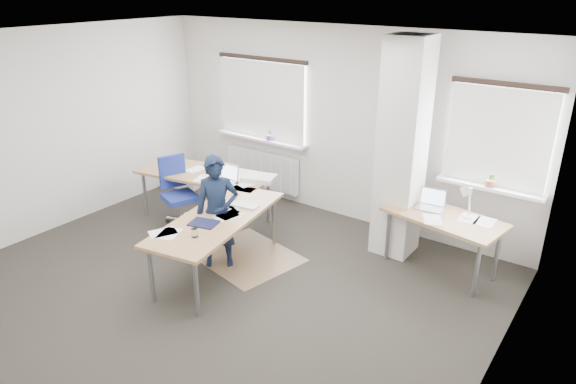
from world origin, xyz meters
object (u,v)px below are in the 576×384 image
Objects in this scene: task_chair at (180,207)px; person at (218,212)px; desk_main at (213,195)px; desk_side at (444,219)px.

person is at bearing -1.51° from task_chair.
desk_main is 2.75× the size of task_chair.
desk_side reaches higher than task_chair.
desk_main is at bearing -148.59° from desk_side.
desk_side is 3.70m from task_chair.
person is (0.46, -0.41, 0.03)m from desk_main.
desk_side is at bearing 11.41° from desk_main.
task_chair is at bearing 162.98° from desk_main.
task_chair is (-0.79, 0.10, -0.41)m from desk_main.
desk_main is at bearing 97.98° from person.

